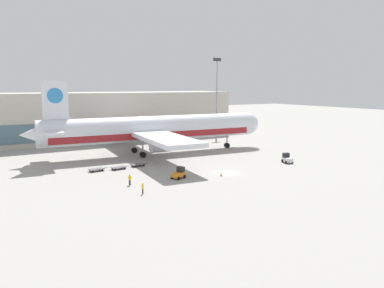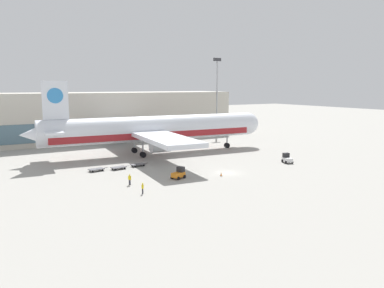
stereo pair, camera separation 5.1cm
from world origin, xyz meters
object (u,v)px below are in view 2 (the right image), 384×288
baggage_dolly_second (119,167)px  traffic_cone_near (221,174)px  ground_crew_far (143,187)px  ground_crew_near (130,179)px  baggage_dolly_lead (96,169)px  light_mast (217,91)px  baggage_tug_mid (179,173)px  baggage_tug_foreground (287,159)px  airplane_main (152,130)px  baggage_dolly_third (138,164)px

baggage_dolly_second → traffic_cone_near: (13.89, -14.58, -0.02)m
ground_crew_far → traffic_cone_near: bearing=-38.2°
ground_crew_near → baggage_dolly_lead: bearing=155.6°
traffic_cone_near → light_mast: bearing=56.3°
baggage_dolly_second → traffic_cone_near: 20.14m
baggage_tug_mid → traffic_cone_near: baggage_tug_mid is taller
baggage_dolly_lead → baggage_dolly_second: bearing=-15.3°
baggage_tug_foreground → airplane_main: bearing=56.2°
light_mast → baggage_dolly_third: size_ratio=6.62×
airplane_main → baggage_tug_mid: (-5.95, -23.91, -4.96)m
baggage_dolly_second → baggage_dolly_third: size_ratio=1.00×
baggage_tug_mid → light_mast: bearing=29.1°
ground_crew_near → traffic_cone_near: size_ratio=2.40×
baggage_dolly_second → ground_crew_near: 12.23m
baggage_dolly_lead → traffic_cone_near: size_ratio=5.00×
baggage_dolly_lead → ground_crew_near: (1.73, -12.57, 0.68)m
baggage_dolly_lead → baggage_dolly_third: size_ratio=1.00×
airplane_main → baggage_dolly_second: bearing=-132.0°
baggage_dolly_lead → ground_crew_near: 12.71m
airplane_main → baggage_tug_foreground: bearing=-44.9°
baggage_tug_foreground → baggage_dolly_third: baggage_tug_foreground is taller
baggage_dolly_second → baggage_dolly_third: bearing=1.3°
airplane_main → baggage_dolly_lead: 20.74m
light_mast → airplane_main: (-34.30, -23.10, -8.49)m
light_mast → baggage_tug_foreground: 50.76m
ground_crew_far → traffic_cone_near: ground_crew_far is taller
baggage_tug_mid → baggage_dolly_second: 13.90m
airplane_main → baggage_tug_mid: airplane_main is taller
baggage_dolly_third → light_mast: bearing=31.7°
light_mast → baggage_tug_mid: light_mast is taller
airplane_main → baggage_dolly_lead: (-16.67, -11.07, -5.45)m
light_mast → ground_crew_far: (-49.43, -52.47, -13.35)m
baggage_tug_foreground → baggage_dolly_second: baggage_tug_foreground is taller
airplane_main → traffic_cone_near: (1.38, -26.25, -5.47)m
baggage_dolly_lead → ground_crew_far: 18.38m
airplane_main → baggage_dolly_second: airplane_main is taller
baggage_tug_mid → baggage_dolly_lead: size_ratio=0.73×
baggage_tug_mid → baggage_dolly_lead: (-10.72, 12.84, -0.49)m
baggage_tug_foreground → baggage_dolly_third: bearing=81.9°
baggage_dolly_lead → baggage_dolly_third: same height
baggage_dolly_second → baggage_tug_foreground: bearing=-27.4°
light_mast → traffic_cone_near: light_mast is taller
baggage_dolly_third → ground_crew_near: 14.29m
baggage_tug_foreground → baggage_tug_mid: same height
light_mast → ground_crew_near: 69.17m
baggage_tug_mid → ground_crew_far: baggage_tug_mid is taller
baggage_tug_mid → baggage_dolly_lead: baggage_tug_mid is taller
baggage_dolly_third → ground_crew_far: bearing=-117.7°
baggage_dolly_lead → ground_crew_far: size_ratio=2.25×
ground_crew_near → ground_crew_far: bearing=-34.2°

